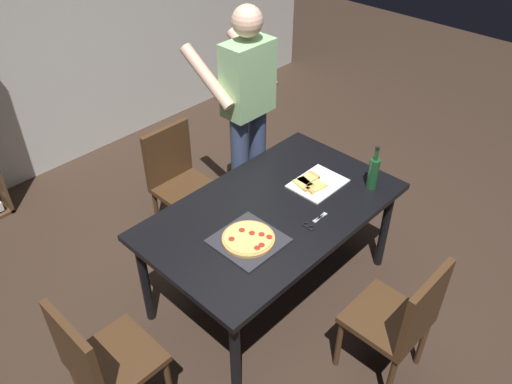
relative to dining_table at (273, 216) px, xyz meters
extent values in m
plane|color=#38281E|center=(0.00, 0.00, -0.68)|extent=(12.00, 12.00, 0.00)
cube|color=silver|center=(0.00, 2.60, 0.72)|extent=(6.40, 0.10, 2.80)
cube|color=black|center=(0.00, 0.00, 0.05)|extent=(1.67, 0.99, 0.04)
cylinder|color=black|center=(-0.76, -0.42, -0.33)|extent=(0.06, 0.06, 0.71)
cylinder|color=black|center=(0.76, -0.42, -0.33)|extent=(0.06, 0.06, 0.71)
cylinder|color=black|center=(-0.76, 0.42, -0.33)|extent=(0.06, 0.06, 0.71)
cylinder|color=black|center=(0.76, 0.42, -0.33)|extent=(0.06, 0.06, 0.71)
cube|color=#472D19|center=(0.00, -0.90, -0.25)|extent=(0.42, 0.42, 0.04)
cube|color=#472D19|center=(0.00, -1.09, -0.01)|extent=(0.42, 0.04, 0.45)
cylinder|color=#472D19|center=(0.18, -0.72, -0.48)|extent=(0.04, 0.04, 0.41)
cylinder|color=#472D19|center=(-0.18, -0.72, -0.48)|extent=(0.04, 0.04, 0.41)
cylinder|color=#472D19|center=(0.18, -1.08, -0.48)|extent=(0.04, 0.04, 0.41)
cylinder|color=#472D19|center=(-0.18, -1.08, -0.48)|extent=(0.04, 0.04, 0.41)
cube|color=#472D19|center=(0.00, 0.90, -0.25)|extent=(0.42, 0.42, 0.04)
cube|color=#472D19|center=(0.00, 1.09, -0.01)|extent=(0.42, 0.04, 0.45)
cylinder|color=#472D19|center=(-0.18, 0.72, -0.48)|extent=(0.04, 0.04, 0.41)
cylinder|color=#472D19|center=(0.18, 0.72, -0.48)|extent=(0.04, 0.04, 0.41)
cylinder|color=#472D19|center=(-0.18, 1.08, -0.48)|extent=(0.04, 0.04, 0.41)
cylinder|color=#472D19|center=(0.18, 1.08, -0.48)|extent=(0.04, 0.04, 0.41)
cube|color=#472D19|center=(-1.24, 0.00, -0.25)|extent=(0.42, 0.42, 0.04)
cube|color=#472D19|center=(-1.43, 0.00, -0.01)|extent=(0.04, 0.42, 0.45)
cylinder|color=#472D19|center=(-1.06, -0.18, -0.48)|extent=(0.04, 0.04, 0.41)
cylinder|color=#472D19|center=(-1.06, 0.18, -0.48)|extent=(0.04, 0.04, 0.41)
cylinder|color=#472D19|center=(-1.42, 0.18, -0.48)|extent=(0.04, 0.04, 0.41)
cylinder|color=#38476B|center=(0.64, 0.75, -0.21)|extent=(0.14, 0.14, 0.95)
cylinder|color=#38476B|center=(0.44, 0.75, -0.21)|extent=(0.14, 0.14, 0.95)
cube|color=#99CC8C|center=(0.54, 0.75, 0.54)|extent=(0.38, 0.22, 0.55)
sphere|color=#E0B293|center=(0.54, 0.75, 0.96)|extent=(0.22, 0.22, 0.22)
cylinder|color=#E0B293|center=(0.77, 0.93, 0.57)|extent=(0.09, 0.50, 0.39)
cylinder|color=#E0B293|center=(0.31, 0.93, 0.57)|extent=(0.09, 0.50, 0.39)
cube|color=#2D2D33|center=(-0.33, -0.10, 0.07)|extent=(0.37, 0.37, 0.01)
cylinder|color=tan|center=(-0.33, -0.10, 0.09)|extent=(0.31, 0.31, 0.02)
cylinder|color=#EACC6B|center=(-0.33, -0.10, 0.10)|extent=(0.28, 0.28, 0.01)
cylinder|color=#B22819|center=(-0.31, -0.04, 0.11)|extent=(0.04, 0.04, 0.00)
cylinder|color=#B22819|center=(-0.25, -0.19, 0.11)|extent=(0.04, 0.04, 0.00)
cylinder|color=#B22819|center=(-0.26, -0.15, 0.11)|extent=(0.04, 0.04, 0.00)
cylinder|color=#B22819|center=(-0.29, -0.10, 0.11)|extent=(0.04, 0.04, 0.00)
cylinder|color=#B22819|center=(-0.33, -0.21, 0.11)|extent=(0.04, 0.04, 0.00)
cylinder|color=#B22819|center=(-0.41, -0.05, 0.11)|extent=(0.04, 0.04, 0.00)
cylinder|color=#B22819|center=(-0.36, -0.21, 0.11)|extent=(0.04, 0.04, 0.00)
cube|color=white|center=(0.40, -0.04, 0.07)|extent=(0.36, 0.28, 0.01)
cube|color=#EACC6B|center=(0.32, 0.01, 0.09)|extent=(0.12, 0.16, 0.02)
cube|color=tan|center=(0.30, -0.05, 0.09)|extent=(0.09, 0.04, 0.02)
cube|color=#EACC6B|center=(0.38, 0.03, 0.09)|extent=(0.15, 0.10, 0.02)
cube|color=tan|center=(0.44, 0.02, 0.09)|extent=(0.03, 0.09, 0.02)
cube|color=#EACC6B|center=(0.35, -0.07, 0.09)|extent=(0.15, 0.11, 0.02)
cube|color=tan|center=(0.29, -0.06, 0.09)|extent=(0.04, 0.09, 0.02)
cylinder|color=#194723|center=(0.62, -0.32, 0.18)|extent=(0.07, 0.07, 0.22)
cylinder|color=#194723|center=(0.62, -0.32, 0.33)|extent=(0.03, 0.03, 0.08)
cylinder|color=black|center=(0.62, -0.32, 0.38)|extent=(0.03, 0.03, 0.02)
cube|color=silver|center=(0.13, -0.28, 0.08)|extent=(0.12, 0.03, 0.01)
cube|color=silver|center=(0.13, -0.28, 0.08)|extent=(0.12, 0.03, 0.01)
torus|color=black|center=(0.02, -0.26, 0.08)|extent=(0.04, 0.04, 0.01)
torus|color=black|center=(0.02, -0.30, 0.08)|extent=(0.04, 0.04, 0.01)
camera|label=1|loc=(-1.90, -1.67, 2.12)|focal=35.82mm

